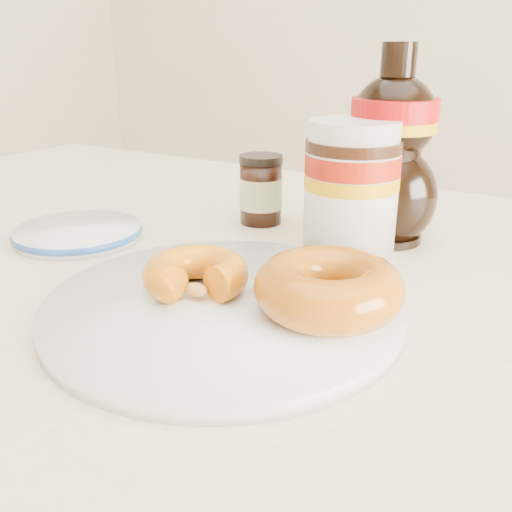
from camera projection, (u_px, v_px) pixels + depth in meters
The scene contains 8 objects.
dining_table at pixel (219, 352), 0.57m from camera, with size 1.40×0.90×0.75m.
plate at pixel (223, 306), 0.46m from camera, with size 0.29×0.29×0.01m.
donut_bitten at pixel (196, 274), 0.46m from camera, with size 0.09×0.09×0.03m, color orange.
donut_whole at pixel (329, 287), 0.43m from camera, with size 0.11×0.11×0.04m, color #964B09.
nutella_jar at pixel (351, 183), 0.58m from camera, with size 0.10×0.10×0.14m.
syrup_bottle at pixel (392, 146), 0.60m from camera, with size 0.11×0.09×0.21m, color black, non-canonical shape.
dark_jar at pixel (261, 190), 0.68m from camera, with size 0.05×0.05×0.08m.
blue_rim_saucer at pixel (78, 232), 0.64m from camera, with size 0.14×0.14×0.01m.
Camera 1 is at (0.29, -0.31, 0.96)m, focal length 40.00 mm.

